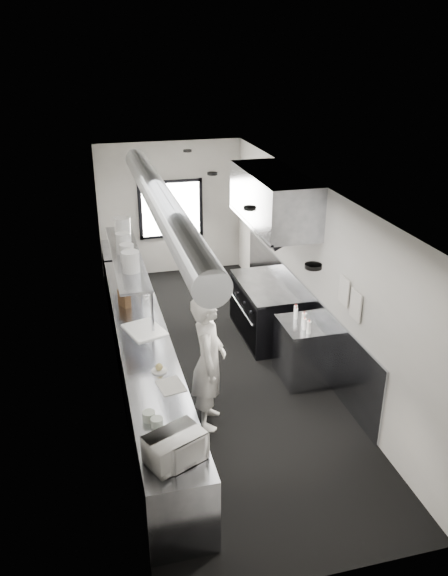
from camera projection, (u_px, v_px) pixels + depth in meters
floor at (216, 363)px, 8.89m from camera, size 3.00×8.00×0.01m
ceiling at (215, 188)px, 7.76m from camera, size 3.00×8.00×0.01m
wall_back at (171, 209)px, 11.87m from camera, size 3.00×0.02×2.80m
wall_front at (327, 461)px, 4.78m from camera, size 3.00×0.02×2.80m
wall_left at (112, 292)px, 7.98m from camera, size 0.02×8.00×2.80m
wall_right at (311, 272)px, 8.67m from camera, size 0.02×8.00×2.80m
wall_cladding at (299, 313)px, 9.27m from camera, size 0.03×5.50×1.10m
hvac_duct at (161, 201)px, 8.06m from camera, size 0.40×6.40×0.40m
service_window at (171, 209)px, 11.84m from camera, size 1.36×0.05×1.25m
exhaust_hood at (273, 199)px, 8.79m from camera, size 0.81×2.20×0.88m
prep_counter at (145, 364)px, 8.00m from camera, size 0.70×6.00×0.90m
pass_shelf at (127, 257)px, 8.88m from camera, size 0.45×3.00×0.68m
range at (266, 310)px, 9.56m from camera, size 0.88×1.60×0.94m
bottle_station at (303, 351)px, 8.35m from camera, size 0.65×0.80×0.90m
far_work_table at (122, 270)px, 11.28m from camera, size 0.70×1.20×0.90m
notice_sheet_a at (344, 291)px, 7.52m from camera, size 0.02×0.28×0.38m
notice_sheet_b at (356, 305)px, 7.23m from camera, size 0.02×0.28×0.38m
line_cook at (209, 362)px, 7.17m from camera, size 0.61×0.77×1.84m
microwave at (175, 448)px, 5.46m from camera, size 0.62×0.56×0.31m
deli_tub_a at (149, 416)px, 6.09m from camera, size 0.17×0.17×0.10m
deli_tub_b at (157, 422)px, 6.00m from camera, size 0.15×0.15×0.10m
newspaper at (171, 386)px, 6.70m from camera, size 0.35×0.41×0.01m
small_plate at (159, 371)px, 7.00m from camera, size 0.21×0.21×0.02m
pastry at (159, 367)px, 6.98m from camera, size 0.09×0.09×0.09m
cutting_board at (144, 330)px, 7.98m from camera, size 0.63×0.73×0.02m
knife_block at (124, 298)px, 8.67m from camera, size 0.19×0.25×0.25m
plate_stack_a at (131, 262)px, 8.17m from camera, size 0.29×0.29×0.31m
plate_stack_b at (127, 253)px, 8.53m from camera, size 0.27×0.27×0.28m
plate_stack_c at (123, 243)px, 8.86m from camera, size 0.29×0.29×0.33m
plate_stack_d at (123, 230)px, 9.38m from camera, size 0.30×0.30×0.40m
squeeze_bottle_a at (309, 327)px, 7.87m from camera, size 0.07×0.07×0.19m
squeeze_bottle_b at (304, 324)px, 7.97m from camera, size 0.07×0.07×0.17m
squeeze_bottle_c at (304, 319)px, 8.08m from camera, size 0.08×0.08×0.19m
squeeze_bottle_d at (296, 314)px, 8.28m from camera, size 0.07×0.07×0.17m
squeeze_bottle_e at (296, 311)px, 8.37m from camera, size 0.07×0.07×0.17m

